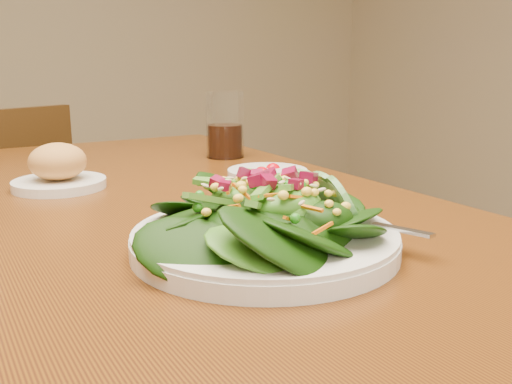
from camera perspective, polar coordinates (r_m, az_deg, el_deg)
dining_table at (r=0.91m, az=-12.69°, el=-7.61°), size 0.90×1.40×0.75m
chair_far at (r=1.90m, az=-24.08°, el=-4.05°), size 0.50×0.50×0.83m
salad_plate at (r=0.66m, az=1.67°, el=-3.04°), size 0.31×0.31×0.09m
bread_plate at (r=1.03m, az=-19.16°, el=2.09°), size 0.16×0.16×0.08m
tomato_bowl at (r=0.96m, az=1.15°, el=1.25°), size 0.13×0.13×0.04m
drinking_glass at (r=1.28m, az=-3.13°, el=6.27°), size 0.08×0.08×0.15m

